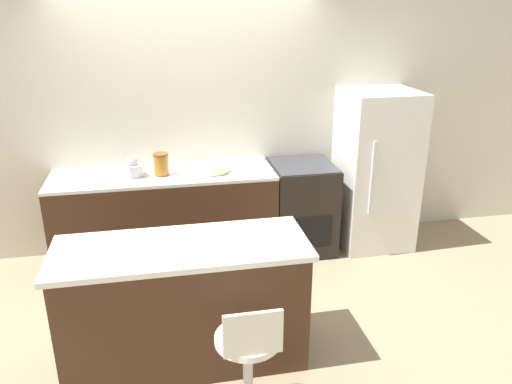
{
  "coord_description": "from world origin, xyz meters",
  "views": [
    {
      "loc": [
        -0.33,
        -4.2,
        2.41
      ],
      "look_at": [
        0.43,
        -0.42,
        0.95
      ],
      "focal_mm": 35.0,
      "sensor_mm": 36.0,
      "label": 1
    }
  ],
  "objects_px": {
    "refrigerator": "(376,170)",
    "stool_chair": "(249,362)",
    "mixing_bowl": "(214,168)",
    "kettle": "(132,168)",
    "oven_range": "(301,207)"
  },
  "relations": [
    {
      "from": "refrigerator",
      "to": "mixing_bowl",
      "type": "height_order",
      "value": "refrigerator"
    },
    {
      "from": "oven_range",
      "to": "kettle",
      "type": "xyz_separation_m",
      "value": [
        -1.65,
        -0.04,
        0.53
      ]
    },
    {
      "from": "oven_range",
      "to": "stool_chair",
      "type": "relative_size",
      "value": 1.06
    },
    {
      "from": "oven_range",
      "to": "refrigerator",
      "type": "height_order",
      "value": "refrigerator"
    },
    {
      "from": "oven_range",
      "to": "stool_chair",
      "type": "height_order",
      "value": "oven_range"
    },
    {
      "from": "stool_chair",
      "to": "mixing_bowl",
      "type": "height_order",
      "value": "mixing_bowl"
    },
    {
      "from": "kettle",
      "to": "stool_chair",
      "type": "bearing_deg",
      "value": -72.2
    },
    {
      "from": "refrigerator",
      "to": "mixing_bowl",
      "type": "bearing_deg",
      "value": -179.09
    },
    {
      "from": "refrigerator",
      "to": "kettle",
      "type": "relative_size",
      "value": 8.26
    },
    {
      "from": "mixing_bowl",
      "to": "kettle",
      "type": "bearing_deg",
      "value": 180.0
    },
    {
      "from": "stool_chair",
      "to": "refrigerator",
      "type": "bearing_deg",
      "value": 51.46
    },
    {
      "from": "stool_chair",
      "to": "mixing_bowl",
      "type": "xyz_separation_m",
      "value": [
        0.06,
        2.15,
        0.52
      ]
    },
    {
      "from": "refrigerator",
      "to": "stool_chair",
      "type": "height_order",
      "value": "refrigerator"
    },
    {
      "from": "oven_range",
      "to": "kettle",
      "type": "relative_size",
      "value": 4.66
    },
    {
      "from": "refrigerator",
      "to": "kettle",
      "type": "xyz_separation_m",
      "value": [
        -2.42,
        -0.03,
        0.18
      ]
    }
  ]
}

